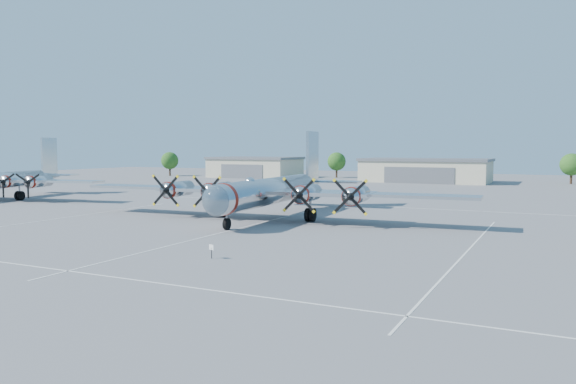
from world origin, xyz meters
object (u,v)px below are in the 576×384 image
at_px(tree_west, 337,161).
at_px(info_placard, 211,249).
at_px(bomber_west, 4,199).
at_px(hangar_center, 426,170).
at_px(tree_far_west, 170,161).
at_px(tree_east, 572,165).
at_px(main_bomber_b29, 272,217).
at_px(hangar_west, 255,167).

xyz_separation_m(tree_west, info_placard, (31.00, -104.50, -3.51)).
bearing_deg(info_placard, bomber_west, 176.35).
height_order(tree_west, info_placard, tree_west).
relative_size(hangar_center, tree_far_west, 4.31).
height_order(hangar_center, tree_east, tree_east).
relative_size(tree_west, main_bomber_b29, 0.15).
xyz_separation_m(main_bomber_b29, info_placard, (7.21, -23.03, 0.71)).
bearing_deg(tree_far_west, tree_west, 14.93).
height_order(tree_west, bomber_west, tree_west).
xyz_separation_m(bomber_west, info_placard, (55.35, -25.17, 0.71)).
xyz_separation_m(tree_far_west, tree_west, (45.00, 12.00, 0.00)).
distance_m(hangar_center, main_bomber_b29, 73.50).
bearing_deg(info_placard, tree_west, 127.33).
relative_size(main_bomber_b29, bomber_west, 1.25).
height_order(hangar_west, bomber_west, hangar_west).
height_order(tree_far_west, main_bomber_b29, tree_far_west).
relative_size(hangar_west, tree_west, 3.40).
distance_m(tree_west, bomber_west, 83.09).
xyz_separation_m(hangar_west, hangar_center, (45.00, -0.00, -0.00)).
bearing_deg(tree_far_west, hangar_west, 9.01).
relative_size(hangar_west, hangar_center, 0.79).
distance_m(hangar_west, hangar_center, 45.00).
bearing_deg(tree_far_west, info_placard, -50.60).
relative_size(hangar_center, main_bomber_b29, 0.63).
distance_m(main_bomber_b29, info_placard, 24.14).
xyz_separation_m(tree_far_west, bomber_west, (20.64, -67.33, -4.22)).
relative_size(bomber_west, info_placard, 36.10).
distance_m(hangar_west, tree_far_west, 25.36).
xyz_separation_m(hangar_west, tree_far_west, (-25.00, -3.96, 1.51)).
height_order(tree_far_west, info_placard, tree_far_west).
bearing_deg(tree_west, hangar_center, -17.82).
bearing_deg(hangar_center, tree_west, 162.18).
relative_size(tree_west, tree_east, 1.00).
bearing_deg(bomber_west, tree_west, 62.20).
xyz_separation_m(hangar_center, tree_east, (30.00, 6.04, 1.51)).
distance_m(tree_far_west, tree_east, 100.50).
distance_m(main_bomber_b29, bomber_west, 48.19).
bearing_deg(tree_east, hangar_west, -175.40).
bearing_deg(tree_west, info_placard, -73.48).
height_order(hangar_center, info_placard, hangar_center).
height_order(main_bomber_b29, info_placard, main_bomber_b29).
bearing_deg(hangar_west, tree_west, 21.89).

